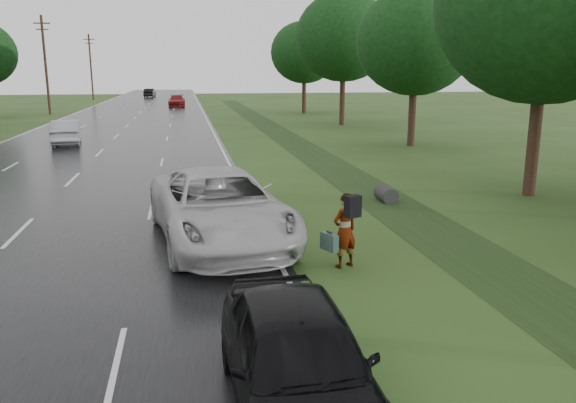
{
  "coord_description": "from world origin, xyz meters",
  "views": [
    {
      "loc": [
        4.69,
        -8.17,
        4.43
      ],
      "look_at": [
        7.12,
        5.07,
        1.3
      ],
      "focal_mm": 35.0,
      "sensor_mm": 36.0,
      "label": 1
    }
  ],
  "objects_px": {
    "white_pickup": "(220,207)",
    "silver_sedan": "(66,132)",
    "pedestrian": "(344,230)",
    "dark_sedan": "(298,360)"
  },
  "relations": [
    {
      "from": "white_pickup",
      "to": "dark_sedan",
      "type": "bearing_deg",
      "value": -94.21
    },
    {
      "from": "pedestrian",
      "to": "white_pickup",
      "type": "height_order",
      "value": "white_pickup"
    },
    {
      "from": "white_pickup",
      "to": "dark_sedan",
      "type": "height_order",
      "value": "white_pickup"
    },
    {
      "from": "pedestrian",
      "to": "dark_sedan",
      "type": "distance_m",
      "value": 5.88
    },
    {
      "from": "dark_sedan",
      "to": "silver_sedan",
      "type": "height_order",
      "value": "dark_sedan"
    },
    {
      "from": "white_pickup",
      "to": "dark_sedan",
      "type": "distance_m",
      "value": 7.88
    },
    {
      "from": "white_pickup",
      "to": "silver_sedan",
      "type": "xyz_separation_m",
      "value": [
        -8.0,
        22.1,
        -0.18
      ]
    },
    {
      "from": "silver_sedan",
      "to": "dark_sedan",
      "type": "bearing_deg",
      "value": 97.47
    },
    {
      "from": "pedestrian",
      "to": "white_pickup",
      "type": "relative_size",
      "value": 0.26
    },
    {
      "from": "white_pickup",
      "to": "dark_sedan",
      "type": "relative_size",
      "value": 1.48
    }
  ]
}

